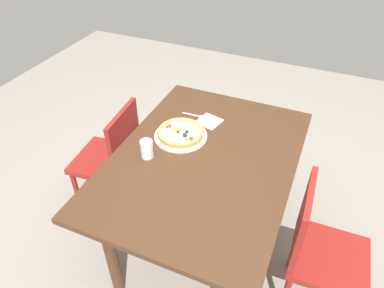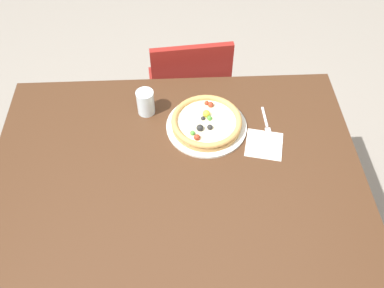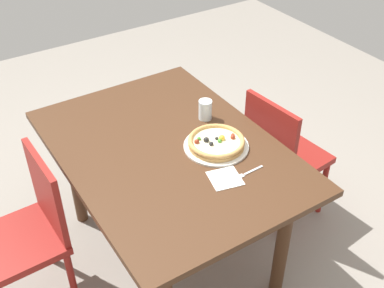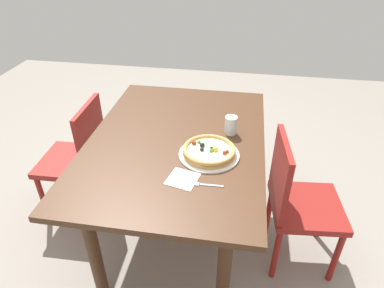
% 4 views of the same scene
% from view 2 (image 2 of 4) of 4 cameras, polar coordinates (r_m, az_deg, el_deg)
% --- Properties ---
extents(ground_plane, '(6.00, 6.00, 0.00)m').
position_cam_2_polar(ground_plane, '(2.22, -1.55, -15.02)').
color(ground_plane, gray).
extents(dining_table, '(1.39, 1.00, 0.77)m').
position_cam_2_polar(dining_table, '(1.64, -2.04, -5.63)').
color(dining_table, '#472B19').
rests_on(dining_table, ground).
extents(chair_near, '(0.44, 0.44, 0.86)m').
position_cam_2_polar(chair_near, '(2.25, -0.42, 7.03)').
color(chair_near, maroon).
rests_on(chair_near, ground).
extents(plate, '(0.32, 0.32, 0.01)m').
position_cam_2_polar(plate, '(1.68, 1.98, 2.45)').
color(plate, silver).
rests_on(plate, dining_table).
extents(pizza, '(0.28, 0.28, 0.05)m').
position_cam_2_polar(pizza, '(1.66, 1.99, 3.03)').
color(pizza, tan).
rests_on(pizza, plate).
extents(fork, '(0.02, 0.17, 0.00)m').
position_cam_2_polar(fork, '(1.72, 10.12, 2.61)').
color(fork, silver).
rests_on(fork, dining_table).
extents(drinking_glass, '(0.07, 0.07, 0.11)m').
position_cam_2_polar(drinking_glass, '(1.72, -6.34, 5.67)').
color(drinking_glass, silver).
rests_on(drinking_glass, dining_table).
extents(napkin, '(0.17, 0.17, 0.00)m').
position_cam_2_polar(napkin, '(1.65, 9.78, -0.07)').
color(napkin, white).
rests_on(napkin, dining_table).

